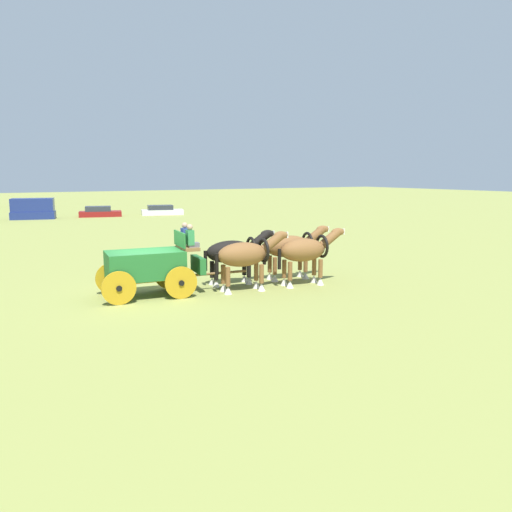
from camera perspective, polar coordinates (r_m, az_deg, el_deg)
The scene contains 9 objects.
ground_plane at distance 19.11m, azimuth -12.26°, elevation -4.44°, with size 220.00×220.00×0.00m, color olive.
show_wagon at distance 18.90m, azimuth -11.87°, elevation -0.98°, with size 5.72×2.24×2.63m.
draft_horse_rear_near at distance 20.47m, azimuth -2.52°, elevation 0.38°, with size 3.06×1.14×2.16m.
draft_horse_rear_off at distance 19.26m, azimuth -1.16°, elevation 0.03°, with size 3.01×1.16×2.24m.
draft_horse_lead_near at distance 21.51m, azimuth 3.95°, elevation 0.97°, with size 3.13×1.15×2.23m.
draft_horse_lead_off at distance 20.38m, azimuth 5.63°, elevation 0.53°, with size 3.02×1.15×2.25m.
parked_vehicle_c at distance 54.44m, azimuth -23.82°, elevation 4.87°, with size 4.39×2.86×2.03m.
parked_vehicle_d at distance 55.11m, azimuth -17.19°, elevation 4.74°, with size 4.54×2.82×1.07m.
parked_vehicle_e at distance 55.84m, azimuth -10.57°, elevation 5.04°, with size 4.70×2.77×1.04m.
Camera 1 is at (-5.54, -17.73, 4.48)m, focal length 35.53 mm.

